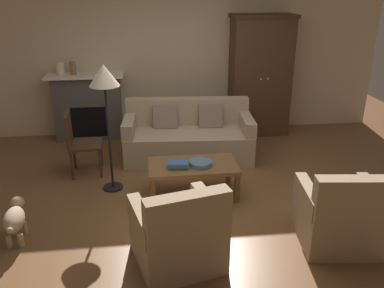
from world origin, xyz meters
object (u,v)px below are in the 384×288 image
(armoire, at_px, (260,76))
(fireplace, at_px, (88,106))
(armchair_near_left, at_px, (179,235))
(armchair_near_right, at_px, (340,217))
(book_stack, at_px, (178,165))
(side_chair_wooden, at_px, (78,139))
(mantel_vase_cream, at_px, (60,69))
(dog, at_px, (15,218))
(coffee_table, at_px, (193,168))
(couch, at_px, (188,137))
(mantel_vase_bronze, at_px, (73,68))
(floor_lamp, at_px, (105,83))
(fruit_bowl, at_px, (201,163))

(armoire, bearing_deg, fireplace, 178.49)
(armchair_near_left, bearing_deg, armchair_near_right, 4.17)
(book_stack, xyz_separation_m, side_chair_wooden, (-1.31, 0.87, 0.05))
(mantel_vase_cream, xyz_separation_m, dog, (-0.05, -2.94, -0.98))
(coffee_table, bearing_deg, fireplace, 124.27)
(fireplace, bearing_deg, couch, -32.70)
(book_stack, bearing_deg, fireplace, 120.02)
(mantel_vase_bronze, distance_m, dog, 3.11)
(book_stack, bearing_deg, couch, 78.28)
(armchair_near_right, relative_size, floor_lamp, 0.54)
(armoire, xyz_separation_m, side_chair_wooden, (-2.92, -1.36, -0.51))
(couch, relative_size, book_stack, 7.51)
(floor_lamp, xyz_separation_m, dog, (-0.93, -1.02, -1.16))
(coffee_table, xyz_separation_m, side_chair_wooden, (-1.50, 0.80, 0.15))
(coffee_table, height_order, fruit_bowl, fruit_bowl)
(book_stack, xyz_separation_m, armchair_near_left, (-0.11, -1.26, -0.14))
(fireplace, distance_m, side_chair_wooden, 1.44)
(mantel_vase_bronze, xyz_separation_m, armchair_near_right, (3.05, -3.43, -0.91))
(coffee_table, bearing_deg, floor_lamp, 164.26)
(mantel_vase_bronze, relative_size, armchair_near_right, 0.24)
(armoire, height_order, side_chair_wooden, armoire)
(coffee_table, height_order, dog, coffee_table)
(dog, bearing_deg, armchair_near_left, -20.12)
(fruit_bowl, height_order, armchair_near_left, armchair_near_left)
(book_stack, bearing_deg, side_chair_wooden, 146.26)
(fruit_bowl, height_order, dog, fruit_bowl)
(couch, distance_m, side_chair_wooden, 1.63)
(fireplace, height_order, coffee_table, fireplace)
(floor_lamp, bearing_deg, side_chair_wooden, 132.61)
(book_stack, relative_size, armchair_near_right, 0.30)
(book_stack, distance_m, armchair_near_right, 1.92)
(mantel_vase_cream, height_order, armchair_near_left, mantel_vase_cream)
(coffee_table, height_order, floor_lamp, floor_lamp)
(fruit_bowl, bearing_deg, couch, 90.53)
(couch, relative_size, fruit_bowl, 6.98)
(fruit_bowl, relative_size, mantel_vase_bronze, 1.34)
(fireplace, height_order, dog, fireplace)
(coffee_table, bearing_deg, mantel_vase_cream, 130.65)
(coffee_table, distance_m, armchair_near_right, 1.82)
(fruit_bowl, bearing_deg, fireplace, 125.19)
(armchair_near_right, distance_m, side_chair_wooden, 3.49)
(armoire, bearing_deg, armchair_near_left, -116.37)
(fireplace, distance_m, armoire, 2.99)
(book_stack, xyz_separation_m, mantel_vase_cream, (-1.71, 2.29, 0.76))
(fruit_bowl, relative_size, armchair_near_left, 0.30)
(armoire, bearing_deg, armchair_near_right, -91.28)
(book_stack, height_order, armchair_near_left, armchair_near_left)
(armoire, relative_size, coffee_table, 1.86)
(fruit_bowl, distance_m, floor_lamp, 1.51)
(mantel_vase_cream, distance_m, armchair_near_right, 4.81)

